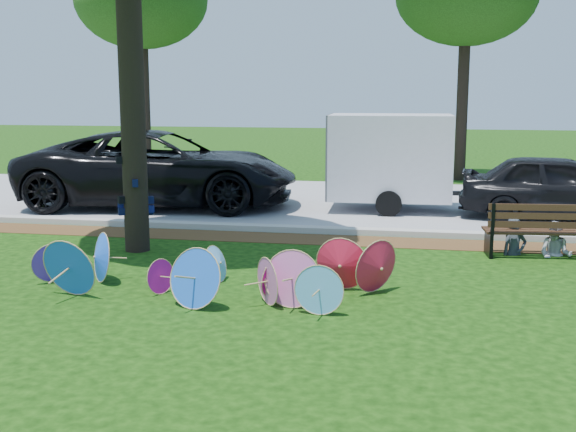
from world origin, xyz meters
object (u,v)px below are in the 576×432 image
black_van (160,169)px  dark_pickup (559,187)px  park_bench (537,229)px  person_right (557,223)px  parasol_pile (223,270)px  person_left (516,219)px  cargo_trailer (390,157)px

black_van → dark_pickup: (9.44, -0.14, -0.21)m
park_bench → person_right: person_right is taller
parasol_pile → person_left: size_ratio=4.35×
park_bench → person_right: size_ratio=1.53×
cargo_trailer → person_left: 5.05m
parasol_pile → dark_pickup: (5.76, 7.27, 0.36)m
cargo_trailer → park_bench: (2.75, -4.44, -0.82)m
parasol_pile → person_right: size_ratio=4.65×
dark_pickup → person_left: (-1.39, -3.80, -0.10)m
parasol_pile → park_bench: park_bench is taller
black_van → person_left: size_ratio=5.30×
parasol_pile → cargo_trailer: 8.15m
dark_pickup → cargo_trailer: size_ratio=1.52×
dark_pickup → park_bench: (-1.04, -3.85, -0.26)m
person_left → black_van: bearing=129.9°
black_van → dark_pickup: black_van is taller
dark_pickup → black_van: bearing=94.8°
parasol_pile → park_bench: (4.72, 3.41, 0.10)m
dark_pickup → park_bench: dark_pickup is taller
parasol_pile → person_right: (5.07, 3.46, 0.22)m
black_van → park_bench: 9.31m
park_bench → cargo_trailer: bearing=116.5°
parasol_pile → person_left: person_left is taller
black_van → dark_pickup: 9.44m
parasol_pile → park_bench: bearing=35.8°
black_van → person_right: 9.60m
black_van → person_right: bearing=-120.5°
person_right → dark_pickup: bearing=103.5°
person_left → parasol_pile: bearing=-165.7°
park_bench → person_left: person_left is taller
person_right → park_bench: bearing=-148.1°
black_van → cargo_trailer: (5.65, 0.45, 0.36)m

